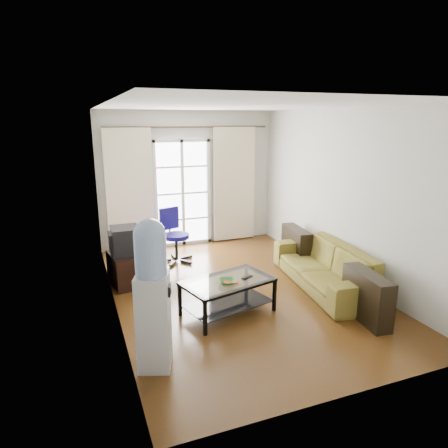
{
  "coord_description": "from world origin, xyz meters",
  "views": [
    {
      "loc": [
        -2.21,
        -5.19,
        2.51
      ],
      "look_at": [
        -0.09,
        0.35,
        0.96
      ],
      "focal_mm": 32.0,
      "sensor_mm": 36.0,
      "label": 1
    }
  ],
  "objects_px": {
    "task_chair": "(175,246)",
    "water_cooler": "(152,293)",
    "crt_tv": "(124,241)",
    "tv_stand": "(126,269)",
    "sofa": "(325,266)",
    "coffee_table": "(228,292)"
  },
  "relations": [
    {
      "from": "sofa",
      "to": "tv_stand",
      "type": "xyz_separation_m",
      "value": [
        -2.87,
        1.17,
        -0.07
      ]
    },
    {
      "from": "coffee_table",
      "to": "task_chair",
      "type": "xyz_separation_m",
      "value": [
        -0.14,
        2.25,
        -0.02
      ]
    },
    {
      "from": "tv_stand",
      "to": "task_chair",
      "type": "relative_size",
      "value": 0.69
    },
    {
      "from": "tv_stand",
      "to": "water_cooler",
      "type": "bearing_deg",
      "value": -98.59
    },
    {
      "from": "sofa",
      "to": "coffee_table",
      "type": "relative_size",
      "value": 1.76
    },
    {
      "from": "water_cooler",
      "to": "coffee_table",
      "type": "bearing_deg",
      "value": 55.92
    },
    {
      "from": "coffee_table",
      "to": "sofa",
      "type": "bearing_deg",
      "value": 10.14
    },
    {
      "from": "crt_tv",
      "to": "sofa",
      "type": "bearing_deg",
      "value": -24.15
    },
    {
      "from": "sofa",
      "to": "tv_stand",
      "type": "bearing_deg",
      "value": -105.01
    },
    {
      "from": "crt_tv",
      "to": "water_cooler",
      "type": "distance_m",
      "value": 2.36
    },
    {
      "from": "tv_stand",
      "to": "water_cooler",
      "type": "xyz_separation_m",
      "value": [
        -0.02,
        -2.33,
        0.59
      ]
    },
    {
      "from": "sofa",
      "to": "crt_tv",
      "type": "height_order",
      "value": "crt_tv"
    },
    {
      "from": "sofa",
      "to": "coffee_table",
      "type": "bearing_deg",
      "value": -72.72
    },
    {
      "from": "sofa",
      "to": "task_chair",
      "type": "bearing_deg",
      "value": -128.65
    },
    {
      "from": "crt_tv",
      "to": "tv_stand",
      "type": "bearing_deg",
      "value": -96.92
    },
    {
      "from": "task_chair",
      "to": "water_cooler",
      "type": "bearing_deg",
      "value": -126.96
    },
    {
      "from": "water_cooler",
      "to": "tv_stand",
      "type": "bearing_deg",
      "value": 109.1
    },
    {
      "from": "coffee_table",
      "to": "task_chair",
      "type": "height_order",
      "value": "task_chair"
    },
    {
      "from": "sofa",
      "to": "coffee_table",
      "type": "height_order",
      "value": "sofa"
    },
    {
      "from": "tv_stand",
      "to": "task_chair",
      "type": "height_order",
      "value": "task_chair"
    },
    {
      "from": "sofa",
      "to": "crt_tv",
      "type": "relative_size",
      "value": 4.75
    },
    {
      "from": "crt_tv",
      "to": "water_cooler",
      "type": "bearing_deg",
      "value": -91.93
    }
  ]
}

